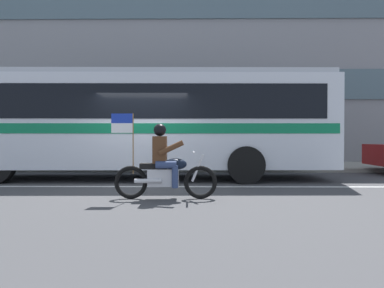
{
  "coord_description": "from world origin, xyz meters",
  "views": [
    {
      "loc": [
        1.49,
        -9.89,
        1.28
      ],
      "look_at": [
        1.38,
        -0.31,
        1.11
      ],
      "focal_mm": 33.63,
      "sensor_mm": 36.0,
      "label": 1
    }
  ],
  "objects": [
    {
      "name": "ground_plane",
      "position": [
        0.0,
        0.0,
        0.0
      ],
      "size": [
        60.0,
        60.0,
        0.0
      ],
      "primitive_type": "plane",
      "color": "#3D3D3F"
    },
    {
      "name": "office_building_facade",
      "position": [
        0.0,
        7.39,
        5.38
      ],
      "size": [
        28.0,
        0.89,
        10.75
      ],
      "color": "gray",
      "rests_on": "ground_plane"
    },
    {
      "name": "transit_bus",
      "position": [
        -0.4,
        1.19,
        1.88
      ],
      "size": [
        11.93,
        2.81,
        3.22
      ],
      "color": "silver",
      "rests_on": "ground_plane"
    },
    {
      "name": "lane_center_stripe",
      "position": [
        0.0,
        -0.6,
        0.0
      ],
      "size": [
        26.6,
        0.14,
        0.01
      ],
      "primitive_type": "cube",
      "color": "silver",
      "rests_on": "ground_plane"
    },
    {
      "name": "fire_hydrant",
      "position": [
        2.86,
        4.15,
        0.52
      ],
      "size": [
        0.22,
        0.3,
        0.75
      ],
      "color": "#4C8C3F",
      "rests_on": "sidewalk_curb"
    },
    {
      "name": "motorcycle_with_rider",
      "position": [
        0.83,
        -2.45,
        0.67
      ],
      "size": [
        2.2,
        0.64,
        1.78
      ],
      "color": "black",
      "rests_on": "ground_plane"
    },
    {
      "name": "sidewalk_curb",
      "position": [
        0.0,
        5.1,
        0.07
      ],
      "size": [
        28.0,
        3.8,
        0.15
      ],
      "primitive_type": "cube",
      "color": "gray",
      "rests_on": "ground_plane"
    }
  ]
}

